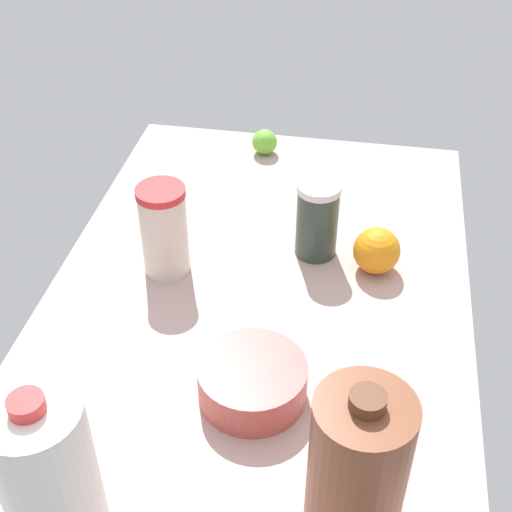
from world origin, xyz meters
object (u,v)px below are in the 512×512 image
milk_jug (48,475)px  lime_far_back (265,142)px  orange_loose (377,251)px  chocolate_milk_jug (357,473)px  shaker_bottle (317,219)px  tumbler_cup (164,230)px  mixing_bowl (252,381)px

milk_jug → lime_far_back: bearing=174.5°
milk_jug → orange_loose: milk_jug is taller
milk_jug → lime_far_back: size_ratio=4.46×
chocolate_milk_jug → milk_jug: size_ratio=1.01×
lime_far_back → shaker_bottle: bearing=24.2°
tumbler_cup → chocolate_milk_jug: (47.53, 37.70, 3.45)cm
mixing_bowl → orange_loose: size_ratio=1.92×
mixing_bowl → milk_jug: milk_jug is taller
tumbler_cup → milk_jug: bearing=1.4°
shaker_bottle → tumbler_cup: bearing=-69.8°
chocolate_milk_jug → mixing_bowl: bearing=-140.5°
mixing_bowl → shaker_bottle: shaker_bottle is taller
tumbler_cup → chocolate_milk_jug: 60.76cm
mixing_bowl → tumbler_cup: size_ratio=0.94×
milk_jug → orange_loose: size_ratio=2.97×
mixing_bowl → orange_loose: (-34.24, 17.16, 1.21)cm
tumbler_cup → orange_loose: size_ratio=2.04×
tumbler_cup → chocolate_milk_jug: chocolate_milk_jug is taller
chocolate_milk_jug → orange_loose: bearing=179.2°
tumbler_cup → milk_jug: milk_jug is taller
chocolate_milk_jug → tumbler_cup: bearing=-141.6°
mixing_bowl → chocolate_milk_jug: chocolate_milk_jug is taller
shaker_bottle → lime_far_back: (-35.45, -15.95, -4.87)cm
shaker_bottle → milk_jug: (64.09, -25.55, 4.45)cm
chocolate_milk_jug → milk_jug: (6.70, -36.37, -0.18)cm
tumbler_cup → shaker_bottle: (-9.86, 26.88, -1.18)cm
chocolate_milk_jug → orange_loose: 54.76cm
mixing_bowl → shaker_bottle: (-37.47, 5.57, 4.62)cm
chocolate_milk_jug → orange_loose: size_ratio=3.01×
mixing_bowl → chocolate_milk_jug: bearing=39.5°
shaker_bottle → lime_far_back: 39.17cm
mixing_bowl → chocolate_milk_jug: (19.92, 16.39, 9.25)cm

